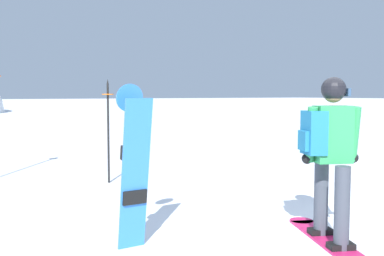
% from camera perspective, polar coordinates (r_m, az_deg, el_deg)
% --- Properties ---
extents(ground_plane, '(300.00, 300.00, 0.00)m').
position_cam_1_polar(ground_plane, '(5.43, 17.11, -12.38)').
color(ground_plane, white).
extents(snowboarder_main, '(0.91, 1.70, 1.71)m').
position_cam_1_polar(snowboarder_main, '(4.81, 16.93, -3.32)').
color(snowboarder_main, '#D11E5B').
rests_on(snowboarder_main, ground).
extents(spare_snowboard, '(0.28, 0.27, 1.65)m').
position_cam_1_polar(spare_snowboard, '(4.47, -7.32, -4.82)').
color(spare_snowboard, blue).
rests_on(spare_snowboard, ground).
extents(piste_marker_far, '(0.20, 0.20, 1.80)m').
position_cam_1_polar(piste_marker_far, '(7.94, -10.53, 0.53)').
color(piste_marker_far, black).
rests_on(piste_marker_far, ground).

